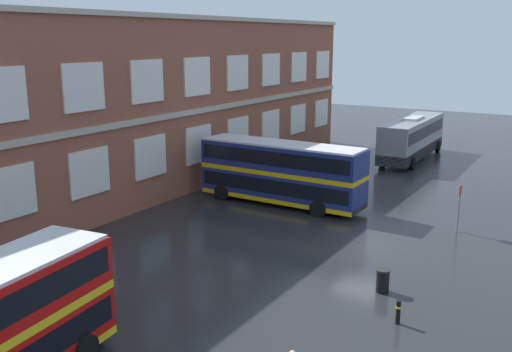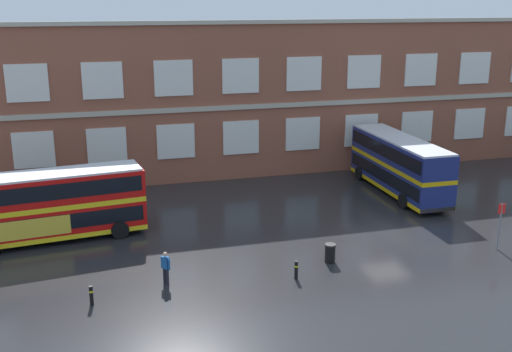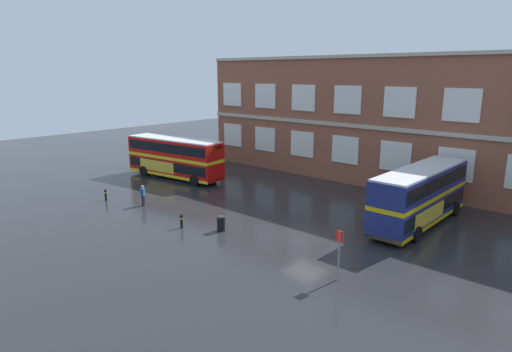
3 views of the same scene
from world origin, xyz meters
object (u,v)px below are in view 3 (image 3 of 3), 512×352
object	(u,v)px
double_decker_near	(175,157)
safety_bollard_east	(106,195)
bus_stand_flag	(339,251)
safety_bollard_west	(182,221)
waiting_passenger	(143,195)
station_litter_bin	(221,223)
double_decker_middle	(420,195)

from	to	relation	value
double_decker_near	safety_bollard_east	bearing A→B (deg)	-76.68
bus_stand_flag	safety_bollard_west	distance (m)	12.25
waiting_passenger	bus_stand_flag	distance (m)	18.59
bus_stand_flag	station_litter_bin	xyz separation A→B (m)	(-9.75, 0.93, -1.12)
double_decker_near	double_decker_middle	world-z (taller)	same
bus_stand_flag	station_litter_bin	size ratio (longest dim) A/B	2.62
bus_stand_flag	safety_bollard_east	distance (m)	22.21
double_decker_middle	station_litter_bin	bearing A→B (deg)	-132.83
safety_bollard_east	waiting_passenger	bearing A→B (deg)	19.50
double_decker_middle	bus_stand_flag	world-z (taller)	double_decker_middle
double_decker_near	safety_bollard_west	bearing A→B (deg)	-36.19
double_decker_middle	safety_bollard_west	size ratio (longest dim) A/B	11.61
double_decker_middle	safety_bollard_east	bearing A→B (deg)	-151.72
double_decker_middle	safety_bollard_west	distance (m)	16.77
waiting_passenger	station_litter_bin	distance (m)	8.83
station_litter_bin	safety_bollard_west	distance (m)	2.83
double_decker_near	station_litter_bin	size ratio (longest dim) A/B	10.90
safety_bollard_west	safety_bollard_east	distance (m)	9.99
bus_stand_flag	safety_bollard_east	world-z (taller)	bus_stand_flag
double_decker_middle	waiting_passenger	xyz separation A→B (m)	(-18.29, -10.50, -1.22)
bus_stand_flag	safety_bollard_east	bearing A→B (deg)	-178.39
double_decker_near	waiting_passenger	size ratio (longest dim) A/B	6.60
waiting_passenger	station_litter_bin	size ratio (longest dim) A/B	1.65
safety_bollard_west	safety_bollard_east	size ratio (longest dim) A/B	1.00
double_decker_near	double_decker_middle	size ratio (longest dim) A/B	1.02
safety_bollard_west	double_decker_near	bearing A→B (deg)	143.81
waiting_passenger	safety_bollard_west	bearing A→B (deg)	-10.50
station_litter_bin	safety_bollard_east	distance (m)	12.51
station_litter_bin	safety_bollard_west	world-z (taller)	station_litter_bin
bus_stand_flag	safety_bollard_west	world-z (taller)	bus_stand_flag
double_decker_near	double_decker_middle	xyz separation A→B (m)	(24.02, 2.83, 0.00)
waiting_passenger	bus_stand_flag	bearing A→B (deg)	-2.02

